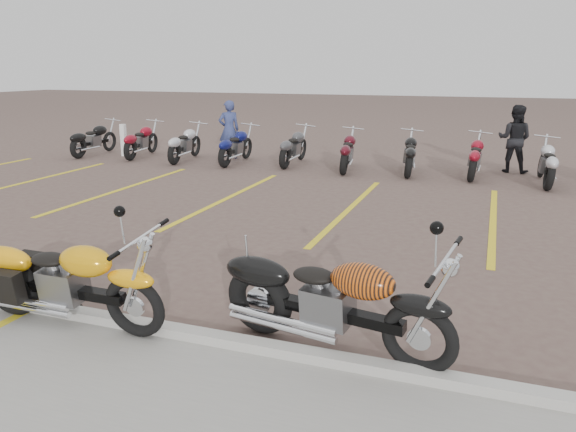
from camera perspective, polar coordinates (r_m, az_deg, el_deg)
name	(u,v)px	position (r m, az deg, el deg)	size (l,w,h in m)	color
ground	(278,277)	(7.61, -1.06, -6.18)	(100.00, 100.00, 0.00)	brown
curb	(207,337)	(5.93, -8.20, -12.12)	(60.00, 0.18, 0.12)	#ADAAA3
parking_stripes	(350,208)	(11.27, 6.30, 0.77)	(38.00, 5.50, 0.01)	yellow
yellow_cruiser	(67,283)	(6.54, -21.56, -6.36)	(2.37, 0.35, 0.97)	black
flame_cruiser	(329,303)	(5.57, 4.22, -8.84)	(2.44, 0.59, 1.01)	black
person_a	(229,130)	(17.38, -6.01, 8.71)	(0.64, 0.42, 1.77)	navy
person_b	(514,139)	(16.15, 22.02, 7.28)	(0.87, 0.68, 1.78)	black
bollard	(124,140)	(18.59, -16.36, 7.40)	(0.15, 0.15, 1.00)	white
bg_bike_row	(347,150)	(15.48, 5.97, 6.71)	(17.24, 2.03, 1.10)	black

